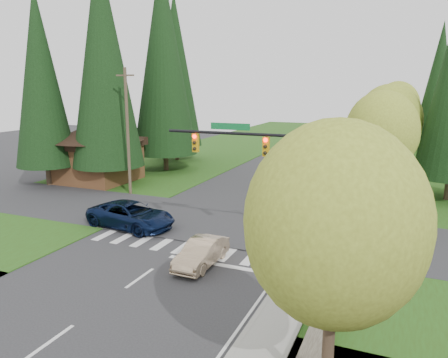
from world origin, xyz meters
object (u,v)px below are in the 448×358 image
Objects in this scene: parked_car_a at (326,196)px; parked_car_d at (361,149)px; sedan_champagne at (201,253)px; suv_navy at (131,215)px; parked_car_c at (340,159)px; parked_car_b at (340,167)px; parked_car_e at (363,147)px.

parked_car_d is at bearing 88.14° from parked_car_a.
parked_car_d reaches higher than parked_car_a.
parked_car_a is 0.84× the size of parked_car_d.
suv_navy is (-6.55, 3.57, 0.15)m from sedan_champagne.
suv_navy is 28.17m from parked_car_c.
parked_car_b is 0.88× the size of parked_car_e.
parked_car_a is 16.86m from parked_car_c.
parked_car_b is at bearing -14.83° from suv_navy.
parked_car_a is 25.35m from parked_car_d.
sedan_champagne is 0.86× the size of parked_car_b.
suv_navy is 14.25m from parked_car_a.
parked_car_d is at bearing -8.11° from suv_navy.
suv_navy is at bearing -100.74° from parked_car_c.
parked_car_a is 28.03m from parked_car_e.
suv_navy is at bearing -98.53° from parked_car_e.
parked_car_a is 0.73× the size of parked_car_e.
sedan_champagne is 0.76× the size of parked_car_e.
parked_car_a is 12.52m from parked_car_b.
parked_car_c is (-0.66, 4.30, 0.13)m from parked_car_b.
suv_navy reaches higher than parked_car_b.
parked_car_b is 1.00× the size of parked_car_d.
parked_car_e reaches higher than parked_car_a.
parked_car_b is at bearing 91.52° from parked_car_a.
suv_navy reaches higher than parked_car_c.
parked_car_a is at bearing -83.54° from parked_car_e.
sedan_champagne is at bearing -92.85° from parked_car_d.
parked_car_c reaches higher than parked_car_d.
parked_car_c is 8.66m from parked_car_d.
sedan_champagne is at bearing -88.53° from parked_car_e.
suv_navy is 1.11× the size of parked_car_e.
parked_car_b reaches higher than parked_car_a.
parked_car_b is 12.88m from parked_car_d.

